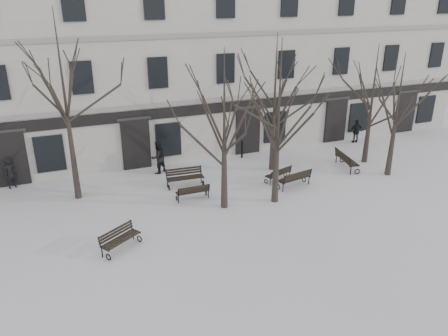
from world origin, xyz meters
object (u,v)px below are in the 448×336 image
bench_3 (185,177)px  bench_0 (120,238)px  tree_3 (398,101)px  bench_5 (346,159)px  bench_4 (279,174)px  tree_1 (224,112)px  bench_1 (193,192)px  bench_2 (295,178)px  tree_2 (279,104)px

bench_3 → bench_0: bearing=-127.0°
tree_3 → bench_5: tree_3 is taller
bench_4 → tree_1: bearing=6.4°
bench_5 → bench_0: bearing=116.5°
bench_3 → bench_4: bearing=-10.7°
bench_1 → bench_2: size_ratio=0.83×
tree_1 → bench_4: size_ratio=4.44×
tree_2 → tree_3: bearing=5.1°
tree_1 → bench_3: (-1.03, 3.01, -4.09)m
tree_1 → bench_2: tree_1 is taller
tree_1 → bench_0: (-5.19, -1.88, -4.15)m
tree_3 → tree_2: bearing=-174.9°
bench_1 → bench_5: (9.48, 0.70, 0.10)m
bench_2 → bench_0: bearing=4.6°
tree_1 → tree_3: tree_1 is taller
tree_3 → bench_0: 15.78m
bench_4 → bench_5: (4.47, 0.22, 0.11)m
bench_3 → bench_4: size_ratio=1.18×
bench_1 → bench_2: bench_2 is taller
tree_3 → bench_3: size_ratio=3.39×
tree_2 → bench_4: bearing=57.3°
bench_1 → bench_5: bearing=-176.0°
tree_2 → bench_3: size_ratio=3.92×
tree_1 → bench_0: size_ratio=4.21×
bench_3 → bench_2: bearing=-19.7°
bench_3 → tree_2: bearing=-39.7°
bench_1 → tree_3: bearing=174.9°
tree_3 → bench_1: bearing=175.2°
bench_3 → bench_4: bench_3 is taller
bench_4 → tree_2: bearing=39.1°
tree_3 → bench_3: tree_3 is taller
bench_1 → bench_4: 5.03m
tree_2 → bench_5: size_ratio=3.69×
tree_1 → bench_4: 5.97m
bench_5 → bench_2: bearing=117.5°
bench_0 → tree_2: bearing=-21.8°
tree_3 → bench_1: (-11.14, 0.94, -3.73)m
bench_3 → bench_5: 9.42m
bench_2 → bench_5: 4.26m
bench_1 → bench_3: bench_3 is taller
bench_1 → bench_4: bearing=-174.7°
bench_3 → bench_5: bench_5 is taller
tree_3 → bench_3: bearing=166.4°
bench_1 → bench_5: size_ratio=0.78×
bench_1 → tree_2: bearing=156.0°
tree_1 → bench_1: tree_1 is taller
tree_2 → bench_2: size_ratio=3.94×
tree_2 → bench_3: 6.49m
tree_3 → bench_5: (-1.66, 1.64, -3.62)m
bench_5 → tree_2: bearing=122.2°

